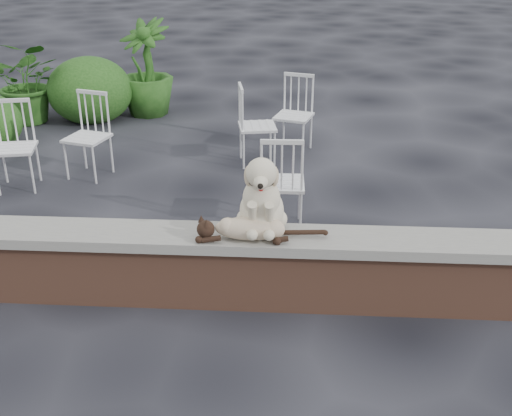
# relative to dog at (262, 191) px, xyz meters

# --- Properties ---
(ground) EXTENTS (60.00, 60.00, 0.00)m
(ground) POSITION_rel_dog_xyz_m (-1.10, -0.08, -0.89)
(ground) COLOR black
(ground) RESTS_ON ground
(brick_wall) EXTENTS (6.00, 0.30, 0.50)m
(brick_wall) POSITION_rel_dog_xyz_m (-1.10, -0.08, -0.64)
(brick_wall) COLOR brown
(brick_wall) RESTS_ON ground
(capstone) EXTENTS (6.20, 0.40, 0.08)m
(capstone) POSITION_rel_dog_xyz_m (-1.10, -0.08, -0.35)
(capstone) COLOR slate
(capstone) RESTS_ON brick_wall
(dog) EXTENTS (0.42, 0.55, 0.63)m
(dog) POSITION_rel_dog_xyz_m (0.00, 0.00, 0.00)
(dog) COLOR beige
(dog) RESTS_ON capstone
(cat) EXTENTS (1.12, 0.29, 0.19)m
(cat) POSITION_rel_dog_xyz_m (-0.08, -0.15, -0.22)
(cat) COLOR tan
(cat) RESTS_ON capstone
(chair_c) EXTENTS (0.57, 0.57, 0.94)m
(chair_c) POSITION_rel_dog_xyz_m (0.12, 1.20, -0.42)
(chair_c) COLOR white
(chair_c) RESTS_ON ground
(chair_b) EXTENTS (0.69, 0.69, 0.94)m
(chair_b) POSITION_rel_dog_xyz_m (-2.07, 2.35, -0.42)
(chair_b) COLOR white
(chair_b) RESTS_ON ground
(chair_e) EXTENTS (0.65, 0.65, 0.94)m
(chair_e) POSITION_rel_dog_xyz_m (-0.20, 2.88, -0.42)
(chair_e) COLOR white
(chair_e) RESTS_ON ground
(chair_d) EXTENTS (0.70, 0.70, 0.94)m
(chair_d) POSITION_rel_dog_xyz_m (0.22, 3.32, -0.42)
(chair_d) COLOR white
(chair_d) RESTS_ON ground
(chair_a) EXTENTS (0.66, 0.66, 0.94)m
(chair_a) POSITION_rel_dog_xyz_m (-2.73, 1.97, -0.42)
(chair_a) COLOR white
(chair_a) RESTS_ON ground
(potted_plant_a) EXTENTS (1.07, 0.93, 1.17)m
(potted_plant_a) POSITION_rel_dog_xyz_m (-3.49, 4.31, -0.31)
(potted_plant_a) COLOR #1B4513
(potted_plant_a) RESTS_ON ground
(potted_plant_b) EXTENTS (1.05, 1.05, 1.37)m
(potted_plant_b) POSITION_rel_dog_xyz_m (-1.93, 4.79, -0.21)
(potted_plant_b) COLOR #1B4513
(potted_plant_b) RESTS_ON ground
(shrubbery) EXTENTS (2.04, 3.13, 0.95)m
(shrubbery) POSITION_rel_dog_xyz_m (-2.98, 4.32, -0.52)
(shrubbery) COLOR #1B4513
(shrubbery) RESTS_ON ground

